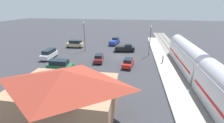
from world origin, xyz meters
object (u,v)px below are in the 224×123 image
object	(u,v)px
suv_white	(49,54)
suv_tan	(75,44)
suv_green	(60,65)
light_pole_near_platform	(150,37)
sedan_maroon	(99,58)
pedestrian_on_platform	(163,59)
station_building	(65,91)
sedan_red	(128,63)
pickup_blue	(115,41)
pickup_black	(125,48)
light_pole_lot_center	(84,33)

from	to	relation	value
suv_white	suv_tan	size ratio (longest dim) A/B	1.00
suv_green	suv_white	bearing A→B (deg)	-46.44
light_pole_near_platform	sedan_maroon	bearing A→B (deg)	27.65
suv_green	suv_white	distance (m)	8.71
pedestrian_on_platform	suv_green	xyz separation A→B (m)	(20.33, 6.64, -0.13)
station_building	pedestrian_on_platform	bearing A→B (deg)	-127.48
sedan_red	pickup_blue	size ratio (longest dim) A/B	0.83
sedan_maroon	suv_tan	size ratio (longest dim) A/B	0.95
suv_tan	sedan_maroon	bearing A→B (deg)	132.70
light_pole_near_platform	pickup_black	bearing A→B (deg)	-23.01
pickup_black	light_pole_lot_center	xyz separation A→B (m)	(11.03, 0.99, 3.92)
station_building	suv_tan	distance (m)	29.91
suv_green	light_pole_lot_center	size ratio (longest dim) A/B	0.62
pickup_black	pickup_blue	distance (m)	8.48
suv_white	sedan_red	bearing A→B (deg)	173.50
pickup_blue	light_pole_near_platform	size ratio (longest dim) A/B	0.76
sedan_red	pickup_black	xyz separation A→B (m)	(1.49, -10.55, 0.15)
sedan_red	sedan_maroon	distance (m)	6.99
light_pole_near_platform	pedestrian_on_platform	bearing A→B (deg)	115.11
sedan_red	light_pole_lot_center	xyz separation A→B (m)	(12.52, -9.55, 4.07)
pedestrian_on_platform	light_pole_near_platform	world-z (taller)	light_pole_near_platform
suv_white	pickup_black	bearing A→B (deg)	-154.48
pedestrian_on_platform	pickup_black	bearing A→B (deg)	-42.50
sedan_red	suv_white	bearing A→B (deg)	-6.50
pickup_blue	light_pole_lot_center	xyz separation A→B (m)	(7.11, 8.51, 3.92)
station_building	pickup_blue	distance (m)	33.54
light_pole_lot_center	light_pole_near_platform	bearing A→B (deg)	174.50
sedan_red	light_pole_near_platform	size ratio (longest dim) A/B	0.63
station_building	suv_green	size ratio (longest dim) A/B	2.47
suv_white	light_pole_near_platform	xyz separation A→B (m)	(-23.81, -5.72, 3.58)
pedestrian_on_platform	pickup_black	size ratio (longest dim) A/B	0.30
pedestrian_on_platform	suv_white	xyz separation A→B (m)	(26.33, 0.33, -0.13)
pickup_black	suv_tan	world-z (taller)	suv_tan
suv_green	light_pole_lot_center	distance (m)	14.22
pickup_black	light_pole_near_platform	bearing A→B (deg)	156.99
suv_tan	light_pole_lot_center	xyz separation A→B (m)	(-4.17, 3.09, 3.80)
suv_green	pickup_black	bearing A→B (deg)	-128.18
light_pole_near_platform	station_building	bearing A→B (deg)	64.32
suv_white	light_pole_lot_center	size ratio (longest dim) A/B	0.62
sedan_red	suv_green	xyz separation A→B (m)	(13.04, 4.14, 0.27)
pickup_black	station_building	bearing A→B (deg)	79.22
pickup_black	suv_white	bearing A→B (deg)	25.52
pedestrian_on_platform	light_pole_near_platform	size ratio (longest dim) A/B	0.23
station_building	light_pole_near_platform	distance (m)	25.91
station_building	light_pole_near_platform	xyz separation A→B (m)	(-11.20, -23.29, 1.87)
sedan_red	sedan_maroon	world-z (taller)	same
station_building	pickup_black	size ratio (longest dim) A/B	2.16
suv_green	light_pole_near_platform	xyz separation A→B (m)	(-17.81, -12.03, 3.58)
pedestrian_on_platform	suv_green	size ratio (longest dim) A/B	0.35
station_building	pedestrian_on_platform	xyz separation A→B (m)	(-13.73, -17.90, -1.58)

